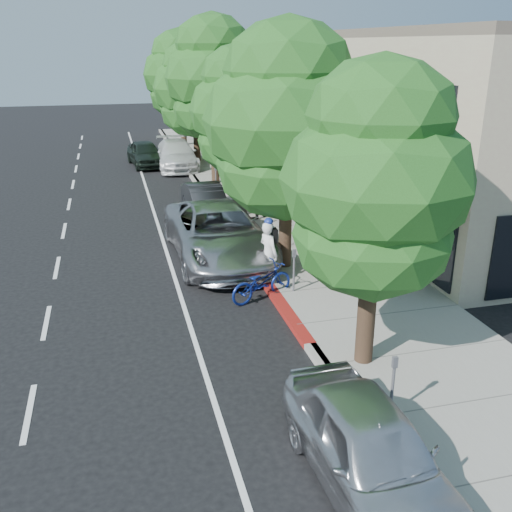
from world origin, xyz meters
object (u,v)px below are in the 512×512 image
object	(u,v)px
street_tree_5	(181,76)
bicycle	(262,282)
street_tree_3	(213,80)
dark_sedan	(206,201)
dark_suv_far	(145,154)
street_tree_1	(287,123)
street_tree_2	(241,113)
pedestrian	(255,194)
near_car_a	(370,450)
silver_suv	(218,233)
cyclist	(269,254)
white_pickup	(176,155)
street_tree_4	(195,89)
street_tree_0	(376,185)

from	to	relation	value
street_tree_5	bicycle	distance (m)	26.39
street_tree_3	street_tree_5	bearing A→B (deg)	90.00
dark_sedan	dark_suv_far	bearing A→B (deg)	95.76
street_tree_1	street_tree_2	bearing A→B (deg)	90.00
pedestrian	near_car_a	bearing A→B (deg)	54.27
street_tree_2	street_tree_3	size ratio (longest dim) A/B	0.84
street_tree_5	silver_suv	xyz separation A→B (m)	(-1.85, -22.50, -3.86)
cyclist	near_car_a	world-z (taller)	cyclist
street_tree_3	white_pickup	size ratio (longest dim) A/B	1.53
bicycle	pedestrian	xyz separation A→B (m)	(1.70, 7.38, 0.61)
street_tree_4	cyclist	distance (m)	19.30
bicycle	dark_suv_far	world-z (taller)	dark_suv_far
street_tree_2	dark_suv_far	distance (m)	12.79
street_tree_0	pedestrian	xyz separation A→B (m)	(0.40, 11.36, -3.03)
street_tree_0	silver_suv	world-z (taller)	street_tree_0
silver_suv	near_car_a	world-z (taller)	silver_suv
street_tree_0	silver_suv	distance (m)	8.39
street_tree_5	silver_suv	world-z (taller)	street_tree_5
street_tree_3	pedestrian	bearing A→B (deg)	-86.51
street_tree_0	street_tree_1	world-z (taller)	street_tree_1
near_car_a	street_tree_2	bearing A→B (deg)	82.11
white_pickup	street_tree_2	bearing A→B (deg)	-81.51
bicycle	silver_suv	bearing A→B (deg)	-13.03
street_tree_5	street_tree_2	bearing A→B (deg)	-90.00
street_tree_0	dark_suv_far	distance (m)	24.34
street_tree_2	dark_sedan	distance (m)	3.92
cyclist	pedestrian	xyz separation A→B (m)	(1.22, 6.36, 0.15)
silver_suv	white_pickup	size ratio (longest dim) A/B	1.19
street_tree_0	white_pickup	world-z (taller)	street_tree_0
street_tree_3	dark_sedan	world-z (taller)	street_tree_3
dark_suv_far	cyclist	bearing A→B (deg)	-90.13
pedestrian	bicycle	bearing A→B (deg)	48.58
bicycle	dark_suv_far	size ratio (longest dim) A/B	0.47
street_tree_1	white_pickup	bearing A→B (deg)	94.77
near_car_a	pedestrian	bearing A→B (deg)	80.33
street_tree_2	pedestrian	xyz separation A→B (m)	(0.40, -0.64, -3.14)
street_tree_3	dark_suv_far	xyz separation A→B (m)	(-3.10, 5.89, -4.43)
dark_suv_far	near_car_a	bearing A→B (deg)	-93.68
street_tree_0	street_tree_3	world-z (taller)	street_tree_3
street_tree_1	cyclist	bearing A→B (deg)	-129.31
street_tree_3	dark_sedan	size ratio (longest dim) A/B	2.03
street_tree_5	silver_suv	size ratio (longest dim) A/B	1.22
street_tree_2	cyclist	size ratio (longest dim) A/B	3.52
street_tree_5	pedestrian	bearing A→B (deg)	-88.76
dark_suv_far	street_tree_5	bearing A→B (deg)	56.08
silver_suv	street_tree_2	bearing A→B (deg)	66.30
cyclist	dark_sedan	bearing A→B (deg)	-17.24
street_tree_1	dark_sedan	distance (m)	7.75
pedestrian	cyclist	bearing A→B (deg)	50.70
street_tree_0	dark_sedan	bearing A→B (deg)	96.56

